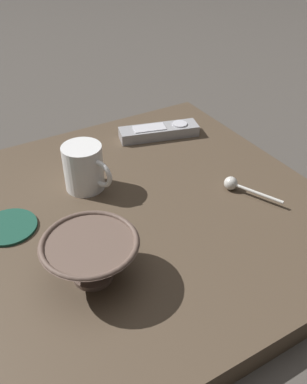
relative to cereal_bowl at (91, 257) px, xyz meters
The scene contains 7 objects.
ground_plane 0.20m from the cereal_bowl, 51.83° to the right, with size 6.00×6.00×0.00m, color #47423D.
table 0.19m from the cereal_bowl, 51.83° to the right, with size 0.67×0.66×0.04m.
cereal_bowl is the anchor object (origin of this frame).
coffee_mug 0.23m from the cereal_bowl, 20.37° to the right, with size 0.10×0.08×0.09m.
teaspoon 0.33m from the cereal_bowl, 78.64° to the right, with size 0.11×0.06×0.03m.
tv_remote_near 0.44m from the cereal_bowl, 43.65° to the right, with size 0.10×0.19×0.03m.
drink_coaster 0.19m from the cereal_bowl, 24.94° to the left, with size 0.10×0.10×0.01m.
Camera 1 is at (-0.53, 0.28, 0.52)m, focal length 39.05 mm.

